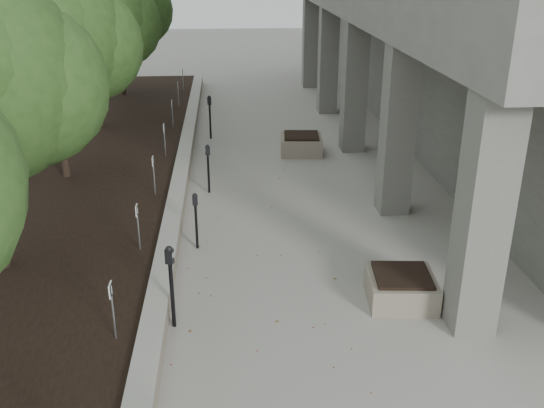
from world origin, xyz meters
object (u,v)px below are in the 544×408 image
parking_meter_2 (172,287)px  parking_meter_5 (210,117)px  crabapple_tree_3 (53,72)px  parking_meter_4 (208,169)px  crabapple_tree_4 (93,44)px  planter_back (301,144)px  parking_meter_3 (196,221)px  crabapple_tree_5 (117,27)px  planter_front (401,287)px

parking_meter_2 → parking_meter_5: bearing=107.6°
crabapple_tree_3 → parking_meter_4: 4.49m
crabapple_tree_3 → crabapple_tree_4: (0.00, 5.00, 0.00)m
crabapple_tree_3 → parking_meter_4: crabapple_tree_3 is taller
crabapple_tree_3 → parking_meter_4: (3.72, -0.45, -2.46)m
crabapple_tree_3 → parking_meter_5: bearing=51.2°
crabapple_tree_4 → planter_back: bearing=-18.9°
crabapple_tree_3 → planter_back: 7.65m
crabapple_tree_3 → parking_meter_3: bearing=-46.4°
crabapple_tree_5 → planter_back: crabapple_tree_5 is taller
parking_meter_3 → parking_meter_4: 3.27m
parking_meter_4 → parking_meter_5: size_ratio=0.89×
crabapple_tree_4 → parking_meter_5: crabapple_tree_4 is taller
parking_meter_3 → planter_back: size_ratio=0.99×
crabapple_tree_3 → crabapple_tree_5: (0.00, 10.00, 0.00)m
crabapple_tree_5 → parking_meter_4: (3.72, -10.45, -2.46)m
crabapple_tree_3 → crabapple_tree_5: same height
crabapple_tree_5 → crabapple_tree_3: bearing=-90.0°
parking_meter_2 → crabapple_tree_4: bearing=125.4°
parking_meter_5 → parking_meter_2: bearing=-88.1°
parking_meter_4 → parking_meter_5: 5.03m
crabapple_tree_4 → planter_back: (6.55, -2.24, -2.82)m
crabapple_tree_3 → planter_back: (6.55, 2.76, -2.82)m
crabapple_tree_3 → planter_front: crabapple_tree_3 is taller
parking_meter_4 → planter_front: (3.56, -5.67, -0.38)m
parking_meter_3 → parking_meter_4: (0.19, 3.26, 0.02)m
parking_meter_3 → parking_meter_5: size_ratio=0.86×
crabapple_tree_3 → crabapple_tree_4: bearing=90.0°
crabapple_tree_4 → crabapple_tree_3: bearing=-90.0°
crabapple_tree_4 → planter_back: crabapple_tree_4 is taller
parking_meter_5 → planter_back: bearing=-28.3°
parking_meter_2 → planter_back: size_ratio=1.18×
crabapple_tree_4 → crabapple_tree_5: (0.00, 5.00, 0.00)m
crabapple_tree_4 → planter_front: (7.28, -11.13, -2.84)m
planter_front → parking_meter_5: bearing=108.6°
parking_meter_4 → crabapple_tree_4: bearing=109.1°
planter_back → parking_meter_3: bearing=-115.0°
crabapple_tree_3 → crabapple_tree_5: bearing=90.0°
parking_meter_2 → parking_meter_4: size_ratio=1.15×
parking_meter_5 → planter_front: bearing=-67.3°
crabapple_tree_4 → parking_meter_5: bearing=-6.6°
crabapple_tree_5 → parking_meter_2: crabapple_tree_5 is taller
crabapple_tree_5 → planter_back: 10.16m
parking_meter_5 → planter_back: parking_meter_5 is taller
planter_front → crabapple_tree_5: bearing=114.3°
parking_meter_3 → planter_front: 4.47m
parking_meter_4 → parking_meter_2: bearing=-109.6°
crabapple_tree_5 → parking_meter_3: bearing=-75.6°
parking_meter_2 → parking_meter_4: (0.47, 6.18, -0.10)m
crabapple_tree_4 → parking_meter_2: 12.31m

